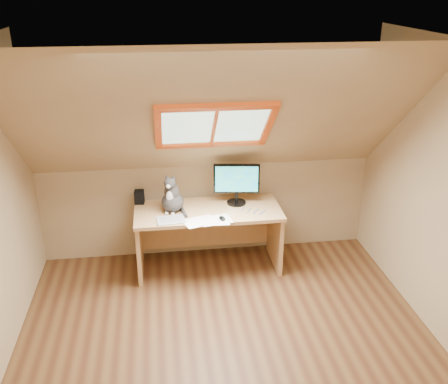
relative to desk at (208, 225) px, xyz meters
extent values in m
plane|color=brown|center=(0.03, -1.44, -0.46)|extent=(3.50, 3.50, 0.00)
cube|color=tan|center=(0.03, 0.31, 0.04)|extent=(3.50, 0.02, 1.00)
cube|color=silver|center=(0.03, -2.22, 1.94)|extent=(3.50, 1.95, 0.02)
cube|color=tan|center=(0.03, -0.47, 1.24)|extent=(3.50, 1.56, 1.41)
cube|color=#B2E0CC|center=(0.03, -0.39, 1.17)|extent=(0.90, 0.53, 0.48)
cube|color=#F25716|center=(0.03, -0.39, 1.17)|extent=(1.02, 0.64, 0.59)
cube|color=tan|center=(0.00, -0.06, 0.19)|extent=(1.46, 0.64, 0.04)
cube|color=tan|center=(-0.70, -0.06, -0.14)|extent=(0.04, 0.58, 0.63)
cube|color=tan|center=(0.70, -0.06, -0.14)|extent=(0.04, 0.58, 0.63)
cube|color=tan|center=(0.00, 0.23, -0.14)|extent=(1.36, 0.03, 0.44)
cylinder|color=black|center=(0.31, 0.04, 0.22)|extent=(0.20, 0.20, 0.02)
cylinder|color=black|center=(0.31, 0.04, 0.28)|extent=(0.03, 0.03, 0.11)
cube|color=black|center=(0.31, 0.04, 0.49)|extent=(0.46, 0.10, 0.30)
cube|color=#0553B4|center=(0.30, 0.02, 0.49)|extent=(0.43, 0.07, 0.27)
ellipsoid|color=#3B3634|center=(-0.35, -0.04, 0.31)|extent=(0.30, 0.32, 0.19)
ellipsoid|color=#3B3634|center=(-0.35, -0.06, 0.42)|extent=(0.19, 0.19, 0.21)
ellipsoid|color=silver|center=(-0.37, -0.12, 0.40)|extent=(0.08, 0.06, 0.12)
ellipsoid|color=#3B3634|center=(-0.37, -0.10, 0.53)|extent=(0.14, 0.13, 0.11)
sphere|color=silver|center=(-0.39, -0.15, 0.51)|extent=(0.04, 0.04, 0.04)
cone|color=#3B3634|center=(-0.40, -0.07, 0.58)|extent=(0.06, 0.07, 0.07)
cone|color=#3B3634|center=(-0.33, -0.09, 0.58)|extent=(0.07, 0.06, 0.07)
cube|color=black|center=(-0.68, 0.19, 0.28)|extent=(0.10, 0.10, 0.14)
cube|color=#B2B2B7|center=(-0.38, -0.27, 0.22)|extent=(0.28, 0.21, 0.01)
ellipsoid|color=black|center=(0.11, -0.32, 0.23)|extent=(0.07, 0.11, 0.03)
cube|color=white|center=(-0.03, -0.32, 0.21)|extent=(0.33, 0.27, 0.00)
cube|color=white|center=(-0.03, -0.32, 0.21)|extent=(0.32, 0.24, 0.00)
cube|color=white|center=(-0.03, -0.32, 0.22)|extent=(0.35, 0.30, 0.00)
camera|label=1|loc=(-0.45, -4.57, 2.33)|focal=40.00mm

